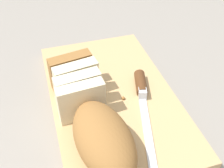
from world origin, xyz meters
TOP-DOWN VIEW (x-y plane):
  - ground_plane at (0.00, 0.00)m, footprint 3.00×3.00m
  - cutting_board at (0.00, 0.00)m, footprint 0.47×0.29m
  - bread_loaf at (-0.09, 0.07)m, footprint 0.32×0.12m
  - bread_knife at (-0.03, -0.06)m, footprint 0.29×0.11m
  - crumb_near_knife at (-0.03, -0.02)m, footprint 0.01×0.01m
  - crumb_near_loaf at (-0.06, 0.02)m, footprint 0.00×0.00m
  - crumb_stray_left at (-0.02, 0.03)m, footprint 0.01×0.01m
  - crumb_stray_right at (-0.03, -0.02)m, footprint 0.01×0.01m

SIDE VIEW (x-z plane):
  - ground_plane at x=0.00m, z-range 0.00..0.00m
  - cutting_board at x=0.00m, z-range 0.00..0.02m
  - crumb_near_loaf at x=-0.06m, z-range 0.02..0.03m
  - crumb_stray_right at x=-0.03m, z-range 0.02..0.03m
  - crumb_stray_left at x=-0.02m, z-range 0.02..0.03m
  - crumb_near_knife at x=-0.03m, z-range 0.02..0.03m
  - bread_knife at x=-0.03m, z-range 0.02..0.05m
  - bread_loaf at x=-0.09m, z-range 0.02..0.11m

